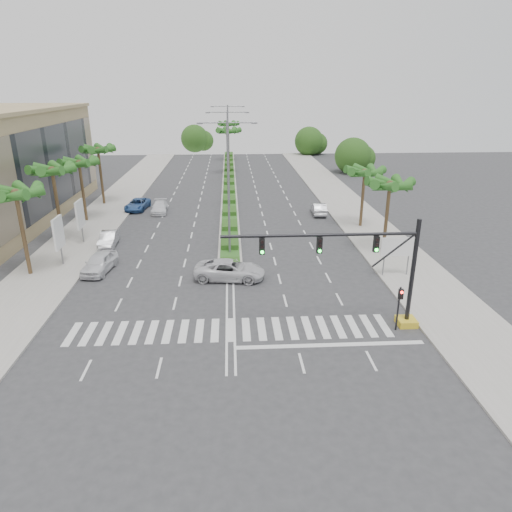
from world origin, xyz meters
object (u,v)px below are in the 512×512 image
(car_parked_c, at_px, (137,204))
(car_right, at_px, (319,209))
(car_parked_a, at_px, (99,263))
(car_parked_d, at_px, (160,207))
(car_parked_b, at_px, (109,239))
(car_crossing, at_px, (230,270))

(car_parked_c, relative_size, car_right, 1.14)
(car_parked_a, bearing_deg, car_right, 45.89)
(car_parked_c, height_order, car_parked_d, car_parked_c)
(car_right, bearing_deg, car_parked_d, -2.62)
(car_parked_c, relative_size, car_parked_d, 1.09)
(car_parked_b, relative_size, car_parked_d, 0.93)
(car_parked_b, distance_m, car_right, 24.88)
(car_parked_d, xyz_separation_m, car_crossing, (8.58, -21.19, 0.13))
(car_parked_d, distance_m, car_right, 19.54)
(car_crossing, xyz_separation_m, car_right, (10.86, 19.22, -0.08))
(car_parked_b, distance_m, car_parked_d, 12.70)
(car_parked_b, relative_size, car_parked_c, 0.85)
(car_parked_c, distance_m, car_parked_d, 3.33)
(car_crossing, bearing_deg, car_parked_c, 34.57)
(car_parked_a, relative_size, car_parked_b, 1.12)
(car_parked_a, bearing_deg, car_parked_c, 99.65)
(car_parked_d, bearing_deg, car_crossing, -71.01)
(car_parked_c, xyz_separation_m, car_right, (22.41, -3.49, 0.03))
(car_parked_b, height_order, car_parked_d, car_parked_b)
(car_parked_c, relative_size, car_crossing, 0.87)
(car_parked_b, distance_m, car_crossing, 14.77)
(car_parked_d, distance_m, car_crossing, 22.86)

